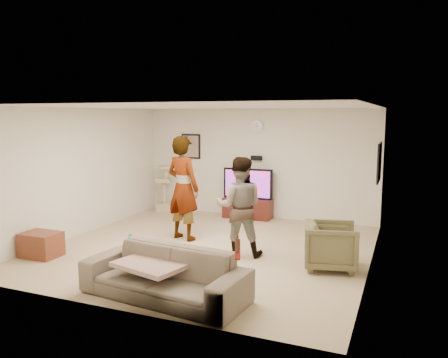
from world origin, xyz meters
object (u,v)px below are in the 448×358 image
at_px(tv_stand, 248,208).
at_px(cat_tree, 164,188).
at_px(armchair, 331,246).
at_px(person_right, 239,207).
at_px(side_table, 41,245).
at_px(floor_lamp, 183,177).
at_px(tv, 248,183).
at_px(person_left, 183,188).
at_px(beer_bottle, 238,250).
at_px(sofa, 164,274).

relative_size(tv_stand, cat_tree, 0.97).
bearing_deg(armchair, person_right, 74.17).
bearing_deg(side_table, tv_stand, 60.55).
bearing_deg(floor_lamp, tv_stand, 13.62).
relative_size(person_right, armchair, 2.13).
height_order(tv, floor_lamp, floor_lamp).
relative_size(tv_stand, person_left, 0.56).
distance_m(tv, armchair, 3.63).
bearing_deg(tv, beer_bottle, -72.05).
distance_m(person_left, sofa, 2.86).
distance_m(tv_stand, cat_tree, 2.19).
distance_m(sofa, side_table, 2.87).
bearing_deg(side_table, floor_lamp, 78.06).
bearing_deg(armchair, cat_tree, 46.40).
relative_size(tv, floor_lamp, 0.62).
height_order(cat_tree, sofa, cat_tree).
relative_size(person_right, beer_bottle, 6.71).
relative_size(person_left, person_right, 1.18).
xyz_separation_m(tv_stand, armchair, (2.32, -2.75, 0.13)).
bearing_deg(tv_stand, tv, 0.00).
bearing_deg(floor_lamp, person_right, -45.34).
xyz_separation_m(tv, side_table, (-2.26, -4.01, -0.60)).
bearing_deg(tv_stand, beer_bottle, -72.05).
distance_m(tv_stand, sofa, 4.74).
distance_m(person_left, side_table, 2.65).
bearing_deg(tv, tv_stand, 0.00).
bearing_deg(armchair, sofa, 124.64).
distance_m(tv, sofa, 4.76).
distance_m(person_right, side_table, 3.39).
bearing_deg(beer_bottle, sofa, 180.00).
distance_m(floor_lamp, cat_tree, 0.82).
relative_size(tv_stand, person_right, 0.66).
distance_m(cat_tree, beer_bottle, 5.94).
bearing_deg(side_table, person_left, 47.50).
distance_m(person_left, beer_bottle, 3.31).
relative_size(floor_lamp, side_table, 3.01).
bearing_deg(person_left, floor_lamp, -46.71).
xyz_separation_m(person_right, sofa, (-0.27, -2.05, -0.52)).
bearing_deg(tv_stand, armchair, -49.77).
distance_m(person_right, sofa, 2.13).
xyz_separation_m(person_left, sofa, (1.06, -2.57, -0.67)).
xyz_separation_m(tv_stand, person_right, (0.78, -2.66, 0.61)).
bearing_deg(person_right, cat_tree, -58.36).
height_order(beer_bottle, side_table, beer_bottle).
relative_size(floor_lamp, cat_tree, 1.64).
bearing_deg(person_right, person_left, -38.43).
xyz_separation_m(floor_lamp, sofa, (2.01, -4.35, -0.61)).
bearing_deg(armchair, tv, 27.52).
bearing_deg(armchair, side_table, 92.67).
relative_size(sofa, armchair, 2.79).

